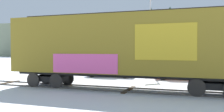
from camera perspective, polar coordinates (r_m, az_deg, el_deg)
The scene contains 7 objects.
ground_plane at distance 15.11m, azimuth -1.17°, elevation -7.72°, with size 260.00×260.00×0.00m, color silver.
track at distance 14.65m, azimuth 4.74°, elevation -7.86°, with size 60.02×3.40×0.08m.
freight_car at distance 14.61m, azimuth 2.59°, elevation 2.39°, with size 14.21×2.96×4.67m.
flagpole at distance 24.39m, azimuth 8.57°, elevation 7.58°, with size 0.98×1.00×8.21m.
hillside at distance 92.03m, azimuth 15.14°, elevation 3.61°, with size 124.31×41.14×16.77m.
parked_car_blue at distance 21.92m, azimuth -0.42°, elevation -2.82°, with size 4.45×2.27×1.54m.
parked_car_red at distance 20.76m, azimuth 15.65°, elevation -3.01°, with size 4.22×2.13×1.64m.
Camera 1 is at (4.94, -14.07, 2.40)m, focal length 39.31 mm.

